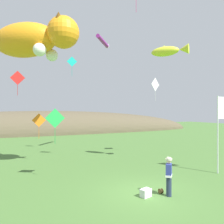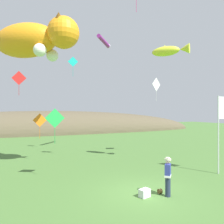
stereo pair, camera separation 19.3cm
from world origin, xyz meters
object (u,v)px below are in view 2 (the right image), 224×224
at_px(festival_banner_pole, 220,123).
at_px(kite_tube_streamer, 104,41).
at_px(kite_diamond_orange, 40,120).
at_px(kite_diamond_teal, 73,62).
at_px(festival_attendant, 168,175).
at_px(kite_spool, 160,191).
at_px(kite_diamond_red, 19,78).
at_px(kite_fish_windsock, 170,51).
at_px(picnic_cooler, 145,193).
at_px(kite_diamond_green, 55,119).
at_px(kite_diamond_white, 156,85).
at_px(kite_giant_cat, 33,40).

height_order(festival_banner_pole, kite_tube_streamer, kite_tube_streamer).
bearing_deg(kite_diamond_orange, kite_diamond_teal, 36.71).
relative_size(festival_attendant, kite_tube_streamer, 0.64).
xyz_separation_m(festival_attendant, kite_diamond_teal, (-1.60, 11.91, 7.55)).
bearing_deg(kite_spool, festival_banner_pole, 13.65).
relative_size(festival_banner_pole, kite_diamond_red, 2.27).
distance_m(kite_diamond_orange, kite_diamond_red, 4.94).
xyz_separation_m(kite_fish_windsock, kite_diamond_orange, (-8.81, 4.49, -5.21)).
xyz_separation_m(picnic_cooler, kite_diamond_green, (-3.34, 4.14, 3.30)).
bearing_deg(kite_diamond_green, kite_diamond_white, 21.98).
distance_m(kite_fish_windsock, kite_diamond_green, 9.79).
distance_m(kite_tube_streamer, kite_diamond_red, 8.57).
distance_m(kite_fish_windsock, kite_diamond_orange, 11.18).
height_order(kite_tube_streamer, kite_diamond_white, kite_tube_streamer).
xyz_separation_m(kite_fish_windsock, kite_diamond_green, (-8.44, -0.58, -4.94)).
distance_m(picnic_cooler, kite_diamond_green, 6.26).
xyz_separation_m(festival_banner_pole, kite_diamond_red, (-11.57, 10.84, 3.62)).
xyz_separation_m(festival_banner_pole, kite_fish_windsock, (-1.27, 3.32, 5.23)).
height_order(kite_fish_windsock, kite_diamond_teal, kite_diamond_teal).
distance_m(kite_tube_streamer, kite_diamond_green, 11.62).
height_order(kite_diamond_teal, kite_diamond_red, kite_diamond_teal).
distance_m(kite_tube_streamer, kite_diamond_orange, 9.86).
relative_size(festival_banner_pole, kite_diamond_teal, 2.65).
bearing_deg(kite_diamond_red, festival_attendant, -63.76).
bearing_deg(kite_diamond_red, festival_banner_pole, -43.15).
relative_size(kite_tube_streamer, kite_diamond_red, 1.30).
height_order(festival_attendant, kite_diamond_teal, kite_diamond_teal).
distance_m(festival_attendant, kite_diamond_white, 11.18).
distance_m(festival_banner_pole, kite_fish_windsock, 6.32).
relative_size(picnic_cooler, kite_tube_streamer, 0.20).
xyz_separation_m(kite_tube_streamer, kite_diamond_orange, (-6.09, -2.01, -7.49)).
bearing_deg(kite_diamond_teal, kite_spool, -82.73).
relative_size(kite_fish_windsock, kite_diamond_orange, 1.33).
height_order(picnic_cooler, kite_giant_cat, kite_giant_cat).
distance_m(kite_spool, kite_diamond_teal, 14.30).
xyz_separation_m(kite_diamond_orange, kite_diamond_red, (-1.48, 3.03, 3.61)).
bearing_deg(kite_diamond_teal, kite_diamond_red, 171.50).
height_order(festival_attendant, kite_fish_windsock, kite_fish_windsock).
bearing_deg(kite_diamond_green, picnic_cooler, -51.05).
relative_size(picnic_cooler, kite_fish_windsock, 0.22).
relative_size(kite_fish_windsock, kite_diamond_green, 1.29).
xyz_separation_m(festival_attendant, kite_diamond_green, (-4.36, 4.50, 2.52)).
distance_m(festival_attendant, festival_banner_pole, 6.06).
relative_size(kite_diamond_orange, kite_diamond_red, 0.91).
bearing_deg(picnic_cooler, kite_giant_cat, 121.30).
relative_size(kite_giant_cat, kite_diamond_green, 3.52).
height_order(picnic_cooler, kite_fish_windsock, kite_fish_windsock).
distance_m(kite_diamond_teal, kite_diamond_red, 4.97).
relative_size(kite_spool, festival_banner_pole, 0.05).
height_order(kite_spool, kite_fish_windsock, kite_fish_windsock).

